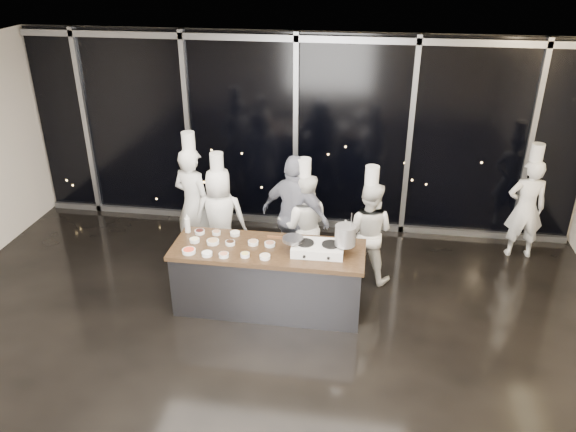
% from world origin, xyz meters
% --- Properties ---
extents(ground, '(9.00, 9.00, 0.00)m').
position_xyz_m(ground, '(0.00, 0.00, 0.00)').
color(ground, black).
rests_on(ground, ground).
extents(room_shell, '(9.02, 7.02, 3.21)m').
position_xyz_m(room_shell, '(0.18, 0.00, 2.25)').
color(room_shell, beige).
rests_on(room_shell, ground).
extents(window_wall, '(8.90, 0.11, 3.20)m').
position_xyz_m(window_wall, '(0.00, 3.43, 1.60)').
color(window_wall, black).
rests_on(window_wall, ground).
extents(demo_counter, '(2.46, 0.86, 0.90)m').
position_xyz_m(demo_counter, '(0.00, 0.90, 0.45)').
color(demo_counter, '#3C3C41').
rests_on(demo_counter, ground).
extents(stove, '(0.65, 0.43, 0.14)m').
position_xyz_m(stove, '(0.64, 0.87, 0.96)').
color(stove, silver).
rests_on(stove, demo_counter).
extents(frying_pan, '(0.46, 0.27, 0.04)m').
position_xyz_m(frying_pan, '(0.31, 0.88, 1.06)').
color(frying_pan, gray).
rests_on(frying_pan, stove).
extents(stock_pot, '(0.26, 0.26, 0.26)m').
position_xyz_m(stock_pot, '(0.97, 0.88, 1.17)').
color(stock_pot, '#BDBDC0').
rests_on(stock_pot, stove).
extents(prep_bowls, '(1.12, 0.71, 0.05)m').
position_xyz_m(prep_bowls, '(-0.56, 0.85, 0.93)').
color(prep_bowls, silver).
rests_on(prep_bowls, demo_counter).
extents(squeeze_bottle, '(0.07, 0.07, 0.27)m').
position_xyz_m(squeeze_bottle, '(-1.14, 1.16, 1.03)').
color(squeeze_bottle, silver).
rests_on(squeeze_bottle, demo_counter).
extents(chef_far_left, '(0.76, 0.65, 2.01)m').
position_xyz_m(chef_far_left, '(-1.34, 2.03, 0.91)').
color(chef_far_left, silver).
rests_on(chef_far_left, ground).
extents(chef_left, '(0.82, 0.59, 1.78)m').
position_xyz_m(chef_left, '(-0.89, 1.86, 0.79)').
color(chef_left, silver).
rests_on(chef_left, ground).
extents(chef_center, '(0.82, 0.68, 1.78)m').
position_xyz_m(chef_center, '(0.33, 1.83, 0.79)').
color(chef_center, silver).
rests_on(chef_center, ground).
extents(guest, '(1.15, 0.82, 1.81)m').
position_xyz_m(guest, '(0.22, 1.82, 0.91)').
color(guest, '#141C38').
rests_on(guest, ground).
extents(chef_right, '(0.85, 0.73, 1.73)m').
position_xyz_m(chef_right, '(1.25, 1.83, 0.76)').
color(chef_right, silver).
rests_on(chef_right, ground).
extents(chef_side, '(0.60, 0.41, 1.81)m').
position_xyz_m(chef_side, '(3.57, 2.86, 0.82)').
color(chef_side, silver).
rests_on(chef_side, ground).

